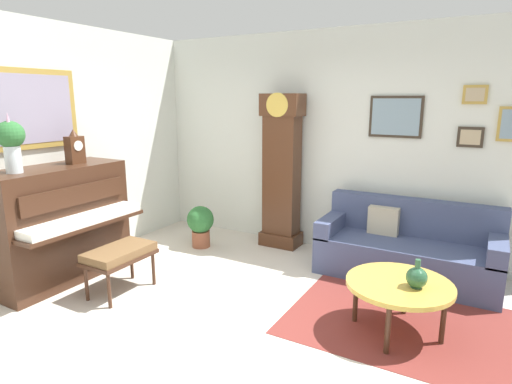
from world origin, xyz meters
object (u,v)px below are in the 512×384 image
at_px(coffee_table, 399,286).
at_px(flower_vase, 11,140).
at_px(grandfather_clock, 282,175).
at_px(green_jug, 417,277).
at_px(piano, 60,224).
at_px(mantel_clock, 75,148).
at_px(potted_plant, 201,224).
at_px(couch, 407,249).
at_px(piano_bench, 120,255).

relative_size(coffee_table, flower_vase, 1.52).
height_order(grandfather_clock, green_jug, grandfather_clock).
distance_m(piano, grandfather_clock, 2.72).
distance_m(mantel_clock, flower_vase, 0.71).
bearing_deg(mantel_clock, green_jug, 5.89).
bearing_deg(mantel_clock, grandfather_clock, 49.56).
height_order(flower_vase, green_jug, flower_vase).
bearing_deg(piano, mantel_clock, 89.39).
xyz_separation_m(grandfather_clock, potted_plant, (-0.91, -0.60, -0.64)).
bearing_deg(flower_vase, green_jug, 16.52).
xyz_separation_m(coffee_table, potted_plant, (-2.74, 0.89, -0.10)).
distance_m(flower_vase, green_jug, 3.87).
bearing_deg(potted_plant, grandfather_clock, 33.42).
height_order(couch, mantel_clock, mantel_clock).
height_order(piano_bench, couch, couch).
height_order(piano, mantel_clock, mantel_clock).
relative_size(piano, coffee_table, 1.64).
xyz_separation_m(piano, piano_bench, (0.82, 0.06, -0.23)).
bearing_deg(piano_bench, flower_vase, -149.44).
distance_m(piano, piano_bench, 0.85).
bearing_deg(couch, coffee_table, -83.06).
relative_size(piano_bench, coffee_table, 0.80).
bearing_deg(coffee_table, mantel_clock, -173.34).
distance_m(piano, couch, 3.84).
bearing_deg(flower_vase, mantel_clock, 89.96).
bearing_deg(couch, potted_plant, -171.69).
xyz_separation_m(piano_bench, flower_vase, (-0.82, -0.48, 1.16)).
height_order(couch, flower_vase, flower_vase).
xyz_separation_m(piano_bench, coffee_table, (2.63, 0.61, 0.02)).
height_order(grandfather_clock, mantel_clock, grandfather_clock).
bearing_deg(green_jug, couch, 102.54).
height_order(piano, grandfather_clock, grandfather_clock).
bearing_deg(piano, green_jug, 10.18).
height_order(coffee_table, green_jug, green_jug).
distance_m(piano_bench, coffee_table, 2.70).
xyz_separation_m(couch, mantel_clock, (-3.29, -1.67, 1.11)).
xyz_separation_m(piano_bench, green_jug, (2.76, 0.58, 0.14)).
xyz_separation_m(grandfather_clock, mantel_clock, (-1.61, -1.89, 0.46)).
bearing_deg(potted_plant, piano_bench, -85.80).
xyz_separation_m(piano, flower_vase, (0.00, -0.42, 0.94)).
bearing_deg(green_jug, grandfather_clock, 142.27).
relative_size(mantel_clock, green_jug, 1.58).
xyz_separation_m(couch, potted_plant, (-2.58, -0.38, 0.01)).
xyz_separation_m(green_jug, potted_plant, (-2.87, 0.92, -0.22)).
height_order(mantel_clock, flower_vase, flower_vase).
bearing_deg(couch, flower_vase, -144.31).
bearing_deg(mantel_clock, piano, -90.61).
xyz_separation_m(piano, coffee_table, (3.45, 0.68, -0.21)).
xyz_separation_m(couch, flower_vase, (-3.29, -2.36, 1.26)).
height_order(piano, coffee_table, piano).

